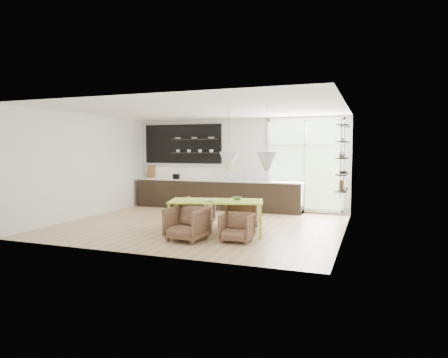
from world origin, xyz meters
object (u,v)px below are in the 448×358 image
Objects in this scene: dining_table at (216,203)px; armchair_front_left at (187,224)px; armchair_back_left at (196,212)px; armchair_back_right at (244,213)px; wire_stool at (178,219)px; armchair_front_right at (237,227)px.

armchair_front_left is at bearing -127.45° from dining_table.
armchair_front_left is (0.48, -1.49, -0.01)m from armchair_back_left.
armchair_back_right is 1.74× the size of wire_stool.
armchair_front_left is 1.73× the size of wire_stool.
dining_table is 2.91× the size of armchair_front_left.
armchair_back_left reaches higher than armchair_front_left.
armchair_back_left is 1.94m from armchair_front_right.
armchair_back_right reaches higher than wire_stool.
armchair_front_left reaches higher than armchair_front_right.
wire_stool is at bearing 134.80° from armchair_front_left.
dining_table is 2.85× the size of armchair_back_left.
armchair_back_left is 1.56m from armchair_front_left.
dining_table reaches higher than armchair_back_right.
armchair_front_right is 1.67m from wire_stool.
armchair_front_left is at bearing -51.50° from wire_stool.
dining_table is 0.96m from armchair_front_left.
armchair_back_left is 0.77m from wire_stool.
armchair_back_left is at bearing 114.12° from armchair_front_left.
armchair_front_right is (1.50, -1.23, -0.06)m from armchair_back_left.
armchair_back_right is at bearing 74.38° from armchair_front_left.
armchair_front_left is 1.05m from armchair_front_right.
dining_table is 5.02× the size of wire_stool.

